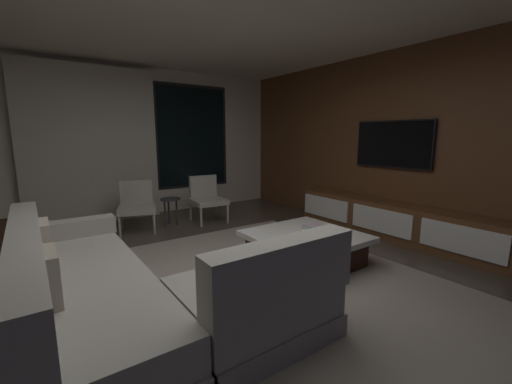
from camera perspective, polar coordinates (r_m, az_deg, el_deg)
name	(u,v)px	position (r m, az deg, el deg)	size (l,w,h in m)	color
floor	(229,292)	(3.22, -4.75, -17.30)	(9.20, 9.20, 0.00)	#473D33
back_wall_with_window	(121,143)	(6.24, -22.82, 8.01)	(6.60, 0.30, 2.70)	beige
media_wall	(413,144)	(5.14, 26.10, 7.59)	(0.12, 7.80, 2.70)	brown
area_rug	(265,286)	(3.31, 1.60, -16.30)	(3.20, 3.80, 0.01)	gray
sectional_couch	(128,295)	(2.72, -21.76, -16.55)	(1.98, 2.50, 0.82)	gray
coffee_table	(305,248)	(3.82, 8.70, -9.80)	(1.16, 1.16, 0.36)	black
book_stack_on_coffee_table	(316,229)	(3.80, 10.58, -6.50)	(0.29, 0.21, 0.09)	#34D2D2
accent_chair_near_window	(207,196)	(5.65, -8.75, -0.74)	(0.58, 0.60, 0.78)	#B2ADA0
accent_chair_by_curtain	(137,203)	(5.34, -20.42, -1.87)	(0.68, 0.69, 0.78)	#B2ADA0
side_stool	(170,203)	(5.47, -14.96, -1.96)	(0.32, 0.32, 0.46)	#333338
media_console	(392,221)	(5.06, 23.05, -4.80)	(0.46, 3.10, 0.52)	brown
mounted_tv	(393,144)	(5.17, 23.07, 7.82)	(0.05, 1.19, 0.69)	black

